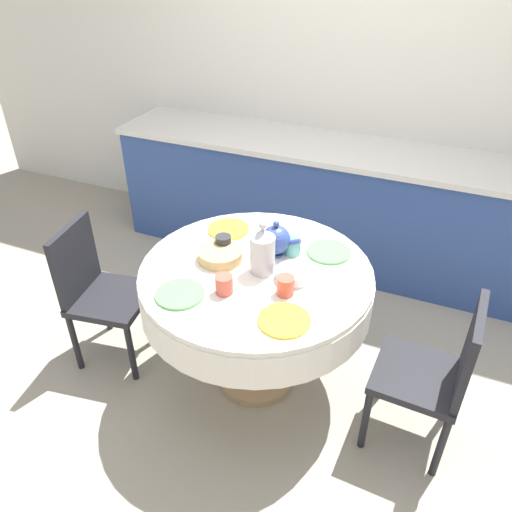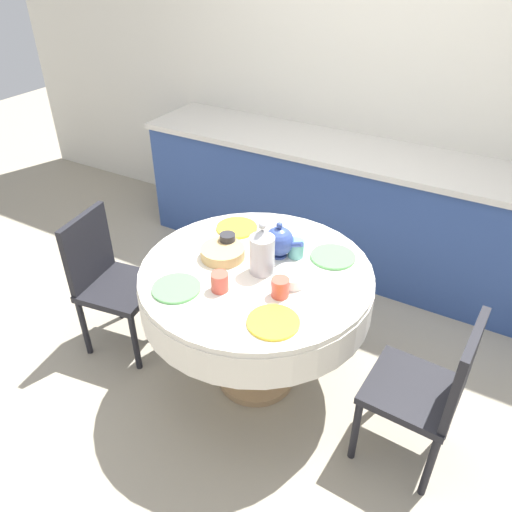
% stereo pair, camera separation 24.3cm
% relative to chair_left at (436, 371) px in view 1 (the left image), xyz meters
% --- Properties ---
extents(ground_plane, '(12.00, 12.00, 0.00)m').
position_rel_chair_left_xyz_m(ground_plane, '(-0.93, 0.05, -0.48)').
color(ground_plane, '#9E937F').
extents(wall_back, '(7.00, 0.05, 2.60)m').
position_rel_chair_left_xyz_m(wall_back, '(-0.93, 1.78, 0.82)').
color(wall_back, silver).
rests_on(wall_back, ground_plane).
extents(kitchen_counter, '(3.24, 0.64, 0.91)m').
position_rel_chair_left_xyz_m(kitchen_counter, '(-0.93, 1.45, -0.03)').
color(kitchen_counter, '#2D4784').
rests_on(kitchen_counter, ground_plane).
extents(dining_table, '(1.18, 1.18, 0.77)m').
position_rel_chair_left_xyz_m(dining_table, '(-0.93, 0.05, 0.16)').
color(dining_table, tan).
rests_on(dining_table, ground_plane).
extents(chair_left, '(0.42, 0.42, 0.87)m').
position_rel_chair_left_xyz_m(chair_left, '(0.00, 0.00, 0.00)').
color(chair_left, black).
rests_on(chair_left, ground_plane).
extents(chair_right, '(0.46, 0.46, 0.87)m').
position_rel_chair_left_xyz_m(chair_right, '(-1.84, -0.10, 0.00)').
color(chair_right, black).
rests_on(chair_right, ground_plane).
extents(plate_near_left, '(0.23, 0.23, 0.01)m').
position_rel_chair_left_xyz_m(plate_near_left, '(-1.17, -0.28, 0.30)').
color(plate_near_left, '#5BA85B').
rests_on(plate_near_left, dining_table).
extents(cup_near_left, '(0.08, 0.08, 0.09)m').
position_rel_chair_left_xyz_m(cup_near_left, '(-0.99, -0.18, 0.34)').
color(cup_near_left, '#CC4C3D').
rests_on(cup_near_left, dining_table).
extents(plate_near_right, '(0.23, 0.23, 0.01)m').
position_rel_chair_left_xyz_m(plate_near_right, '(-0.66, -0.26, 0.30)').
color(plate_near_right, yellow).
rests_on(plate_near_right, dining_table).
extents(cup_near_right, '(0.08, 0.08, 0.09)m').
position_rel_chair_left_xyz_m(cup_near_right, '(-0.73, -0.08, 0.34)').
color(cup_near_right, '#CC4C3D').
rests_on(cup_near_right, dining_table).
extents(plate_far_left, '(0.23, 0.23, 0.01)m').
position_rel_chair_left_xyz_m(plate_far_left, '(-1.22, 0.33, 0.30)').
color(plate_far_left, yellow).
rests_on(plate_far_left, dining_table).
extents(cup_far_left, '(0.08, 0.08, 0.09)m').
position_rel_chair_left_xyz_m(cup_far_left, '(-1.15, 0.13, 0.34)').
color(cup_far_left, '#28282D').
rests_on(cup_far_left, dining_table).
extents(plate_far_right, '(0.23, 0.23, 0.01)m').
position_rel_chair_left_xyz_m(plate_far_right, '(-0.63, 0.33, 0.30)').
color(plate_far_right, '#5BA85B').
rests_on(plate_far_right, dining_table).
extents(cup_far_right, '(0.08, 0.08, 0.09)m').
position_rel_chair_left_xyz_m(cup_far_right, '(-0.81, 0.25, 0.34)').
color(cup_far_right, '#5BA39E').
rests_on(cup_far_right, dining_table).
extents(coffee_carafe, '(0.12, 0.12, 0.28)m').
position_rel_chair_left_xyz_m(coffee_carafe, '(-0.89, 0.04, 0.41)').
color(coffee_carafe, '#B2B2B7').
rests_on(coffee_carafe, dining_table).
extents(teapot, '(0.21, 0.15, 0.20)m').
position_rel_chair_left_xyz_m(teapot, '(-0.89, 0.21, 0.38)').
color(teapot, '#33478E').
rests_on(teapot, dining_table).
extents(bread_basket, '(0.23, 0.23, 0.06)m').
position_rel_chair_left_xyz_m(bread_basket, '(-1.13, 0.06, 0.32)').
color(bread_basket, tan).
rests_on(bread_basket, dining_table).
extents(fruit_bowl, '(0.17, 0.17, 0.05)m').
position_rel_chair_left_xyz_m(fruit_bowl, '(-0.73, 0.05, 0.32)').
color(fruit_bowl, silver).
rests_on(fruit_bowl, dining_table).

